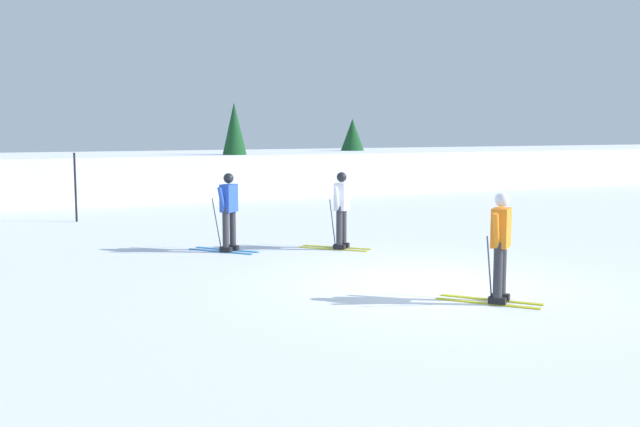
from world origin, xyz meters
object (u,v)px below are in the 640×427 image
object	(u,v)px
skier_white	(341,208)
trail_marker_pole	(75,187)
conifer_far_right	(234,142)
skier_blue	(229,210)
conifer_far_left	(352,145)
skier_orange	(500,244)

from	to	relation	value
skier_white	trail_marker_pole	size ratio (longest dim) A/B	0.87
skier_white	conifer_far_right	xyz separation A→B (m)	(1.86, 13.10, 1.22)
skier_blue	conifer_far_left	size ratio (longest dim) A/B	0.55
trail_marker_pole	skier_blue	bearing A→B (deg)	-70.70
skier_white	skier_orange	bearing A→B (deg)	-90.75
skier_blue	skier_white	size ratio (longest dim) A/B	1.00
conifer_far_left	trail_marker_pole	bearing A→B (deg)	-147.62
skier_white	trail_marker_pole	bearing A→B (deg)	122.28
trail_marker_pole	conifer_far_right	xyz separation A→B (m)	(6.61, 5.59, 1.15)
skier_white	trail_marker_pole	world-z (taller)	trail_marker_pole
skier_blue	skier_white	world-z (taller)	same
skier_orange	trail_marker_pole	size ratio (longest dim) A/B	0.87
skier_orange	skier_blue	bearing A→B (deg)	109.95
conifer_far_left	skier_white	bearing A→B (deg)	-118.04
skier_blue	trail_marker_pole	xyz separation A→B (m)	(-2.38, 6.80, 0.07)
skier_orange	conifer_far_right	size ratio (longest dim) A/B	0.47
skier_white	conifer_far_right	distance (m)	13.28
trail_marker_pole	conifer_far_left	size ratio (longest dim) A/B	0.64
trail_marker_pole	conifer_far_right	bearing A→B (deg)	40.22
conifer_far_right	skier_orange	bearing A→B (deg)	-95.92
skier_white	conifer_far_right	size ratio (longest dim) A/B	0.47
skier_white	conifer_far_left	size ratio (longest dim) A/B	0.55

